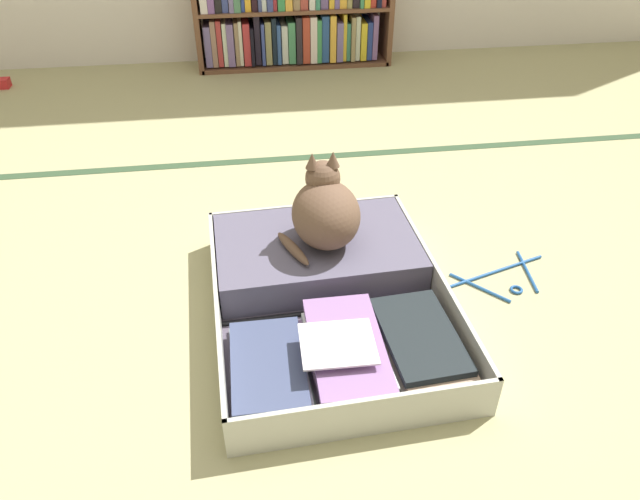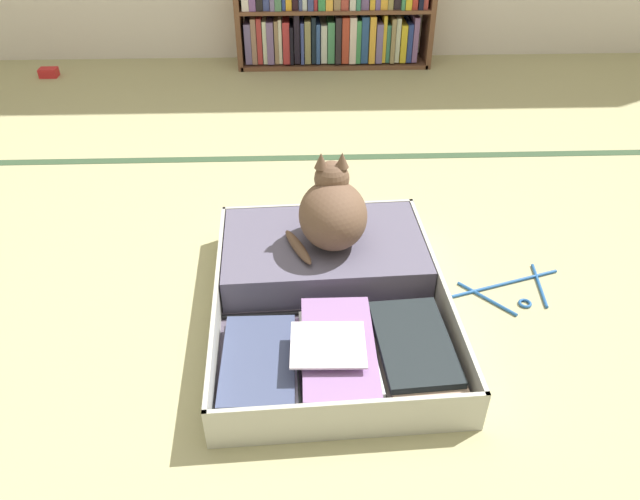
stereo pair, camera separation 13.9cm
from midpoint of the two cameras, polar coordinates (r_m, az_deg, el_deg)
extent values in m
plane|color=tan|center=(1.82, 2.55, -5.79)|extent=(10.00, 10.00, 0.00)
cube|color=#324B31|center=(2.66, 0.98, 8.86)|extent=(4.80, 0.05, 0.00)
cube|color=brown|center=(3.73, -6.75, 22.06)|extent=(0.03, 0.25, 0.66)
cube|color=brown|center=(3.81, 11.66, 21.92)|extent=(0.03, 0.25, 0.66)
cube|color=brown|center=(3.81, 2.43, 17.61)|extent=(1.12, 0.25, 0.02)
cube|color=brown|center=(3.73, 2.56, 22.23)|extent=(1.09, 0.25, 0.02)
cube|color=slate|center=(3.78, -5.75, 19.45)|extent=(0.04, 0.21, 0.23)
cube|color=#96705E|center=(3.77, -5.20, 19.68)|extent=(0.03, 0.21, 0.26)
cube|color=#B03335|center=(3.77, -4.67, 19.72)|extent=(0.03, 0.21, 0.26)
cube|color=silver|center=(3.77, -4.17, 19.63)|extent=(0.02, 0.21, 0.24)
cube|color=slate|center=(3.76, -3.65, 19.58)|extent=(0.04, 0.21, 0.24)
cube|color=#967859|center=(3.77, -3.06, 19.66)|extent=(0.02, 0.21, 0.25)
cube|color=beige|center=(3.77, -2.70, 19.74)|extent=(0.02, 0.21, 0.25)
cube|color=#B73035|center=(3.76, -2.14, 19.61)|extent=(0.04, 0.21, 0.24)
cube|color=black|center=(3.76, -1.62, 19.40)|extent=(0.02, 0.21, 0.21)
cube|color=black|center=(3.77, -1.12, 19.97)|extent=(0.03, 0.21, 0.28)
cube|color=#34428C|center=(3.76, -0.61, 19.58)|extent=(0.02, 0.21, 0.24)
cube|color=#8E8657|center=(3.76, -0.10, 19.69)|extent=(0.04, 0.21, 0.25)
cube|color=black|center=(3.76, 0.47, 19.84)|extent=(0.03, 0.21, 0.26)
cube|color=#2E4F92|center=(3.77, 0.89, 19.55)|extent=(0.02, 0.21, 0.23)
cube|color=silver|center=(3.78, 1.44, 19.53)|extent=(0.04, 0.21, 0.22)
cube|color=#438A5C|center=(3.77, 2.12, 19.64)|extent=(0.04, 0.21, 0.24)
cube|color=#272127|center=(3.76, 2.82, 19.79)|extent=(0.03, 0.21, 0.26)
cube|color=#B73E2B|center=(3.77, 3.49, 19.81)|extent=(0.04, 0.21, 0.26)
cube|color=silver|center=(3.77, 4.19, 19.79)|extent=(0.04, 0.21, 0.26)
cube|color=#3A8B50|center=(3.78, 4.73, 19.66)|extent=(0.03, 0.21, 0.25)
cube|color=#264C8B|center=(3.79, 5.32, 19.81)|extent=(0.04, 0.21, 0.27)
cube|color=gold|center=(3.78, 6.04, 19.78)|extent=(0.04, 0.21, 0.27)
cube|color=slate|center=(3.80, 6.68, 19.47)|extent=(0.04, 0.21, 0.23)
cube|color=yellow|center=(3.81, 7.16, 19.82)|extent=(0.02, 0.21, 0.27)
cube|color=#377B64|center=(3.82, 7.49, 19.44)|extent=(0.02, 0.21, 0.22)
cube|color=#958057|center=(3.80, 7.96, 19.63)|extent=(0.02, 0.21, 0.26)
cube|color=silver|center=(3.82, 8.39, 19.67)|extent=(0.03, 0.21, 0.25)
cube|color=gold|center=(3.83, 8.94, 19.35)|extent=(0.03, 0.21, 0.22)
cube|color=navy|center=(3.84, 9.49, 19.37)|extent=(0.03, 0.21, 0.22)
cube|color=slate|center=(3.84, 10.04, 19.62)|extent=(0.03, 0.21, 0.26)
cube|color=#BAB9AD|center=(1.64, 4.17, -11.48)|extent=(0.69, 0.47, 0.01)
cube|color=#BAB9AD|center=(1.46, 5.50, -16.12)|extent=(0.67, 0.04, 0.13)
cube|color=#BAB9AD|center=(1.59, -7.76, -10.68)|extent=(0.03, 0.44, 0.13)
cube|color=#BAB9AD|center=(1.67, 15.62, -9.06)|extent=(0.03, 0.44, 0.13)
cube|color=#504758|center=(1.63, 4.18, -11.25)|extent=(0.66, 0.45, 0.01)
cube|color=#BAB9AD|center=(1.96, 2.36, -1.97)|extent=(0.69, 0.47, 0.01)
cube|color=#BAB9AD|center=(2.10, 1.73, 2.90)|extent=(0.67, 0.04, 0.13)
cube|color=#BAB9AD|center=(1.92, -7.38, -1.05)|extent=(0.03, 0.44, 0.13)
cube|color=#BAB9AD|center=(1.99, 11.85, -0.12)|extent=(0.03, 0.44, 0.13)
cube|color=#504758|center=(1.96, 2.37, -1.74)|extent=(0.66, 0.45, 0.01)
cylinder|color=black|center=(1.79, 3.19, -6.01)|extent=(0.65, 0.05, 0.02)
cube|color=slate|center=(1.61, -3.13, -11.42)|extent=(0.22, 0.38, 0.01)
cube|color=silver|center=(1.60, -3.25, -11.29)|extent=(0.20, 0.32, 0.01)
cube|color=#3F496C|center=(1.59, -3.43, -10.64)|extent=(0.19, 0.32, 0.02)
cube|color=gray|center=(1.62, 4.26, -11.13)|extent=(0.20, 0.34, 0.02)
cube|color=#8E6B9C|center=(1.61, 4.07, -10.52)|extent=(0.22, 0.34, 0.02)
cube|color=silver|center=(1.60, 4.35, -9.92)|extent=(0.21, 0.33, 0.02)
cube|color=#9168A1|center=(1.58, 4.34, -9.42)|extent=(0.19, 0.38, 0.02)
cube|color=#3B4377|center=(1.66, 11.67, -10.14)|extent=(0.21, 0.34, 0.02)
cube|color=#655F5B|center=(1.65, 11.27, -9.73)|extent=(0.21, 0.37, 0.02)
cube|color=tan|center=(1.64, 11.60, -9.17)|extent=(0.21, 0.36, 0.01)
cube|color=black|center=(1.63, 11.48, -8.78)|extent=(0.21, 0.34, 0.02)
cube|color=white|center=(1.54, 3.45, -9.16)|extent=(0.20, 0.17, 0.01)
cube|color=#59546A|center=(1.92, 2.41, -0.44)|extent=(0.66, 0.44, 0.12)
cylinder|color=black|center=(2.08, -3.28, 2.49)|extent=(0.02, 0.02, 0.12)
cylinder|color=black|center=(2.12, 6.73, 2.93)|extent=(0.02, 0.02, 0.12)
cube|color=#30863E|center=(1.49, 5.05, -16.67)|extent=(0.03, 0.00, 0.02)
cube|color=#368947|center=(1.43, 1.68, -15.57)|extent=(0.04, 0.00, 0.02)
ellipsoid|color=brown|center=(1.82, 3.44, 3.32)|extent=(0.22, 0.26, 0.20)
ellipsoid|color=brown|center=(1.91, 3.15, 3.32)|extent=(0.15, 0.09, 0.11)
sphere|color=brown|center=(1.82, 3.34, 6.84)|extent=(0.11, 0.11, 0.11)
cone|color=brown|center=(1.79, 4.40, 8.60)|extent=(0.04, 0.04, 0.05)
cone|color=brown|center=(1.78, 2.47, 8.56)|extent=(0.04, 0.04, 0.05)
sphere|color=gold|center=(1.86, 3.80, 7.69)|extent=(0.02, 0.02, 0.02)
sphere|color=gold|center=(1.86, 2.59, 7.67)|extent=(0.02, 0.02, 0.02)
ellipsoid|color=brown|center=(1.82, 0.04, 0.24)|extent=(0.10, 0.19, 0.03)
cylinder|color=#215398|center=(2.02, 19.31, -3.12)|extent=(0.38, 0.13, 0.01)
cylinder|color=#215398|center=(2.05, 22.20, -3.22)|extent=(0.03, 0.21, 0.01)
cylinder|color=#215398|center=(1.94, 17.73, -4.54)|extent=(0.15, 0.17, 0.01)
torus|color=#215398|center=(1.96, 21.11, -4.97)|extent=(0.05, 0.05, 0.01)
cube|color=red|center=(3.90, -23.70, 15.35)|extent=(0.10, 0.07, 0.05)
camera|label=1|loc=(0.07, -87.58, 1.76)|focal=33.27mm
camera|label=2|loc=(0.07, 92.42, -1.76)|focal=33.27mm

